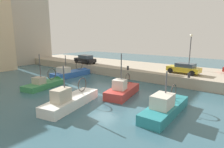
% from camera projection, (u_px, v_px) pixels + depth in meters
% --- Properties ---
extents(water_surface, '(80.00, 80.00, 0.00)m').
position_uv_depth(water_surface, '(105.00, 94.00, 18.39)').
color(water_surface, '#386070').
rests_on(water_surface, ground).
extents(quay_wall, '(9.00, 56.00, 1.20)m').
position_uv_depth(quay_wall, '(154.00, 71.00, 27.22)').
color(quay_wall, '#ADA08C').
rests_on(quay_wall, ground).
extents(fishing_boat_red, '(5.68, 2.84, 5.02)m').
position_uv_depth(fishing_boat_red, '(124.00, 93.00, 18.31)').
color(fishing_boat_red, '#BC3833').
rests_on(fishing_boat_red, ground).
extents(fishing_boat_green, '(5.81, 2.85, 4.67)m').
position_uv_depth(fishing_boat_green, '(47.00, 86.00, 21.24)').
color(fishing_boat_green, '#388951').
rests_on(fishing_boat_green, ground).
extents(fishing_boat_blue, '(6.64, 2.37, 4.06)m').
position_uv_depth(fishing_boat_blue, '(73.00, 75.00, 26.99)').
color(fishing_boat_blue, '#2D60B7').
rests_on(fishing_boat_blue, ground).
extents(fishing_boat_white, '(6.83, 2.95, 4.29)m').
position_uv_depth(fishing_boat_white, '(73.00, 103.00, 15.47)').
color(fishing_boat_white, white).
rests_on(fishing_boat_white, ground).
extents(fishing_boat_teal, '(6.71, 1.92, 4.03)m').
position_uv_depth(fishing_boat_teal, '(166.00, 111.00, 13.85)').
color(fishing_boat_teal, teal).
rests_on(fishing_boat_teal, ground).
extents(parked_car_yellow, '(2.12, 3.99, 1.31)m').
position_uv_depth(parked_car_yellow, '(184.00, 68.00, 22.43)').
color(parked_car_yellow, gold).
rests_on(parked_car_yellow, quay_wall).
extents(parked_car_black, '(2.26, 4.39, 1.40)m').
position_uv_depth(parked_car_black, '(85.00, 59.00, 31.35)').
color(parked_car_black, black).
rests_on(parked_car_black, quay_wall).
extents(mooring_bollard_south, '(0.28, 0.28, 0.55)m').
position_uv_depth(mooring_bollard_south, '(189.00, 75.00, 20.24)').
color(mooring_bollard_south, '#2D2D33').
rests_on(mooring_bollard_south, quay_wall).
extents(mooring_bollard_mid, '(0.28, 0.28, 0.55)m').
position_uv_depth(mooring_bollard_mid, '(128.00, 68.00, 25.00)').
color(mooring_bollard_mid, '#2D2D33').
rests_on(mooring_bollard_mid, quay_wall).
extents(quay_streetlamp, '(0.36, 0.36, 4.83)m').
position_uv_depth(quay_streetlamp, '(190.00, 46.00, 24.96)').
color(quay_streetlamp, '#38383D').
rests_on(quay_streetlamp, quay_wall).
extents(waterfront_building_central, '(8.28, 7.28, 18.45)m').
position_uv_depth(waterfront_building_central, '(24.00, 20.00, 39.07)').
color(waterfront_building_central, '#B2A899').
rests_on(waterfront_building_central, ground).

